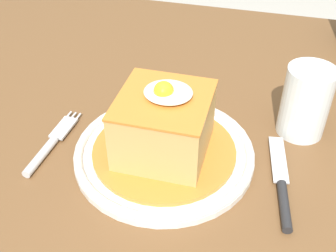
# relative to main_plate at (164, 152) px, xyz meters

# --- Properties ---
(dining_table) EXTENTS (1.45, 0.89, 0.76)m
(dining_table) POSITION_rel_main_plate_xyz_m (-0.01, 0.08, -0.11)
(dining_table) COLOR brown
(dining_table) RESTS_ON ground_plane
(main_plate) EXTENTS (0.25, 0.25, 0.02)m
(main_plate) POSITION_rel_main_plate_xyz_m (0.00, 0.00, 0.00)
(main_plate) COLOR white
(main_plate) RESTS_ON dining_table
(sandwich_meal) EXTENTS (0.20, 0.20, 0.11)m
(sandwich_meal) POSITION_rel_main_plate_xyz_m (0.00, 0.00, 0.04)
(sandwich_meal) COLOR orange
(sandwich_meal) RESTS_ON main_plate
(fork) EXTENTS (0.02, 0.14, 0.01)m
(fork) POSITION_rel_main_plate_xyz_m (-0.16, -0.03, -0.00)
(fork) COLOR silver
(fork) RESTS_ON dining_table
(knife) EXTENTS (0.04, 0.17, 0.01)m
(knife) POSITION_rel_main_plate_xyz_m (0.16, -0.03, -0.00)
(knife) COLOR #262628
(knife) RESTS_ON dining_table
(drinking_glass) EXTENTS (0.07, 0.07, 0.10)m
(drinking_glass) POSITION_rel_main_plate_xyz_m (0.18, 0.11, 0.04)
(drinking_glass) COLOR silver
(drinking_glass) RESTS_ON dining_table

